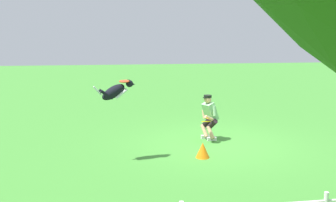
{
  "coord_description": "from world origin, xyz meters",
  "views": [
    {
      "loc": [
        2.87,
        9.84,
        2.93
      ],
      "look_at": [
        1.4,
        0.18,
        1.27
      ],
      "focal_mm": 41.19,
      "sensor_mm": 36.0,
      "label": 1
    }
  ],
  "objects_px": {
    "person": "(209,116)",
    "dog": "(115,91)",
    "training_cone": "(203,150)",
    "frisbee_held": "(206,122)",
    "frisbee_flying": "(124,81)"
  },
  "relations": [
    {
      "from": "person",
      "to": "dog",
      "type": "xyz_separation_m",
      "value": [
        2.63,
        1.48,
        0.97
      ]
    },
    {
      "from": "training_cone",
      "to": "dog",
      "type": "bearing_deg",
      "value": -2.89
    },
    {
      "from": "person",
      "to": "frisbee_held",
      "type": "distance_m",
      "value": 0.4
    },
    {
      "from": "training_cone",
      "to": "frisbee_held",
      "type": "bearing_deg",
      "value": -107.41
    },
    {
      "from": "dog",
      "to": "training_cone",
      "type": "height_order",
      "value": "dog"
    },
    {
      "from": "person",
      "to": "frisbee_flying",
      "type": "height_order",
      "value": "frisbee_flying"
    },
    {
      "from": "person",
      "to": "frisbee_held",
      "type": "xyz_separation_m",
      "value": [
        0.18,
        0.34,
        -0.09
      ]
    },
    {
      "from": "dog",
      "to": "training_cone",
      "type": "bearing_deg",
      "value": -17.6
    },
    {
      "from": "frisbee_flying",
      "to": "dog",
      "type": "bearing_deg",
      "value": 9.83
    },
    {
      "from": "frisbee_flying",
      "to": "frisbee_held",
      "type": "distance_m",
      "value": 2.81
    },
    {
      "from": "person",
      "to": "training_cone",
      "type": "distance_m",
      "value": 1.76
    },
    {
      "from": "frisbee_flying",
      "to": "frisbee_held",
      "type": "bearing_deg",
      "value": -153.92
    },
    {
      "from": "person",
      "to": "frisbee_held",
      "type": "bearing_deg",
      "value": 38.35
    },
    {
      "from": "dog",
      "to": "frisbee_flying",
      "type": "distance_m",
      "value": 0.31
    },
    {
      "from": "dog",
      "to": "person",
      "type": "bearing_deg",
      "value": 14.62
    }
  ]
}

